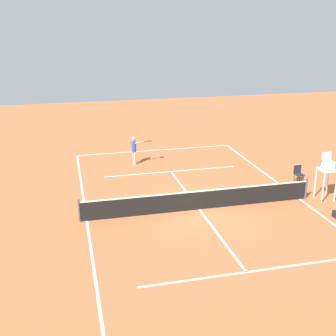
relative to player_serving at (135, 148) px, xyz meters
name	(u,v)px	position (x,y,z in m)	size (l,w,h in m)	color
ground_plane	(199,209)	(-1.84, 7.40, -1.07)	(60.00, 60.00, 0.00)	#B76038
court_lines	(199,209)	(-1.84, 7.40, -1.07)	(10.65, 20.26, 0.01)	white
tennis_net	(200,200)	(-1.84, 7.40, -0.57)	(11.25, 0.10, 1.07)	#4C4C51
player_serving	(135,148)	(0.00, 0.00, 0.00)	(1.34, 0.53, 1.79)	#D8A884
tennis_ball	(169,178)	(-1.46, 2.93, -1.04)	(0.07, 0.07, 0.07)	#CCE033
umpire_chair	(327,169)	(-8.27, 7.69, 0.54)	(0.80, 0.80, 2.41)	silver
courtside_chair_mid	(298,173)	(-8.23, 5.24, -0.54)	(0.44, 0.46, 0.95)	#262626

